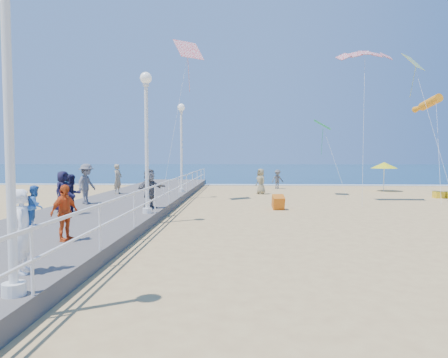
{
  "coord_description": "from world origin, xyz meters",
  "views": [
    {
      "loc": [
        -1.82,
        -14.98,
        2.58
      ],
      "look_at": [
        -2.5,
        2.0,
        1.6
      ],
      "focal_mm": 32.0,
      "sensor_mm": 36.0,
      "label": 1
    }
  ],
  "objects_px": {
    "lamp_post_far": "(181,138)",
    "box_kite": "(278,203)",
    "woman_holding_toddler": "(24,231)",
    "beach_chair_right": "(439,195)",
    "spectator_7": "(72,194)",
    "spectator_6": "(118,179)",
    "toddler_held": "(35,206)",
    "spectator_5": "(150,189)",
    "spectator_2": "(87,184)",
    "spectator_3": "(65,213)",
    "beach_umbrella": "(384,165)",
    "spectator_4": "(63,191)",
    "beach_walker_a": "(278,179)",
    "lamp_post_mid": "(146,127)",
    "lamp_post_near": "(8,85)",
    "beach_walker_c": "(261,181)"
  },
  "relations": [
    {
      "from": "lamp_post_far",
      "to": "woman_holding_toddler",
      "type": "distance_m",
      "value": 17.0
    },
    {
      "from": "woman_holding_toddler",
      "to": "beach_chair_right",
      "type": "distance_m",
      "value": 24.1
    },
    {
      "from": "spectator_6",
      "to": "spectator_7",
      "type": "bearing_deg",
      "value": -160.9
    },
    {
      "from": "spectator_4",
      "to": "spectator_5",
      "type": "xyz_separation_m",
      "value": [
        3.17,
        1.08,
        0.03
      ]
    },
    {
      "from": "spectator_2",
      "to": "spectator_6",
      "type": "bearing_deg",
      "value": 13.16
    },
    {
      "from": "spectator_6",
      "to": "spectator_5",
      "type": "bearing_deg",
      "value": -138.87
    },
    {
      "from": "spectator_5",
      "to": "box_kite",
      "type": "height_order",
      "value": "spectator_5"
    },
    {
      "from": "lamp_post_far",
      "to": "box_kite",
      "type": "height_order",
      "value": "lamp_post_far"
    },
    {
      "from": "spectator_7",
      "to": "beach_umbrella",
      "type": "bearing_deg",
      "value": -18.08
    },
    {
      "from": "spectator_4",
      "to": "beach_walker_c",
      "type": "bearing_deg",
      "value": -17.78
    },
    {
      "from": "lamp_post_near",
      "to": "spectator_4",
      "type": "height_order",
      "value": "lamp_post_near"
    },
    {
      "from": "lamp_post_far",
      "to": "spectator_2",
      "type": "bearing_deg",
      "value": -119.59
    },
    {
      "from": "spectator_4",
      "to": "lamp_post_near",
      "type": "bearing_deg",
      "value": -142.56
    },
    {
      "from": "beach_walker_c",
      "to": "beach_umbrella",
      "type": "distance_m",
      "value": 9.5
    },
    {
      "from": "toddler_held",
      "to": "spectator_7",
      "type": "xyz_separation_m",
      "value": [
        -2.41,
        7.31,
        -0.49
      ]
    },
    {
      "from": "lamp_post_mid",
      "to": "beach_walker_a",
      "type": "height_order",
      "value": "lamp_post_mid"
    },
    {
      "from": "lamp_post_far",
      "to": "box_kite",
      "type": "bearing_deg",
      "value": -41.84
    },
    {
      "from": "beach_walker_c",
      "to": "box_kite",
      "type": "xyz_separation_m",
      "value": [
        0.43,
        -7.88,
        -0.57
      ]
    },
    {
      "from": "lamp_post_near",
      "to": "toddler_held",
      "type": "bearing_deg",
      "value": 103.76
    },
    {
      "from": "woman_holding_toddler",
      "to": "spectator_7",
      "type": "bearing_deg",
      "value": 3.99
    },
    {
      "from": "spectator_2",
      "to": "box_kite",
      "type": "xyz_separation_m",
      "value": [
        8.85,
        1.29,
        -1.02
      ]
    },
    {
      "from": "woman_holding_toddler",
      "to": "spectator_4",
      "type": "height_order",
      "value": "spectator_4"
    },
    {
      "from": "spectator_5",
      "to": "beach_chair_right",
      "type": "relative_size",
      "value": 3.02
    },
    {
      "from": "beach_walker_c",
      "to": "beach_chair_right",
      "type": "relative_size",
      "value": 3.15
    },
    {
      "from": "spectator_6",
      "to": "spectator_7",
      "type": "distance_m",
      "value": 8.07
    },
    {
      "from": "spectator_6",
      "to": "beach_walker_a",
      "type": "height_order",
      "value": "spectator_6"
    },
    {
      "from": "toddler_held",
      "to": "spectator_5",
      "type": "xyz_separation_m",
      "value": [
        0.12,
        9.01,
        -0.41
      ]
    },
    {
      "from": "spectator_6",
      "to": "woman_holding_toddler",
      "type": "bearing_deg",
      "value": -155.28
    },
    {
      "from": "toddler_held",
      "to": "spectator_5",
      "type": "relative_size",
      "value": 0.47
    },
    {
      "from": "spectator_2",
      "to": "spectator_4",
      "type": "distance_m",
      "value": 2.64
    },
    {
      "from": "beach_walker_a",
      "to": "box_kite",
      "type": "bearing_deg",
      "value": -118.61
    },
    {
      "from": "lamp_post_far",
      "to": "beach_walker_a",
      "type": "xyz_separation_m",
      "value": [
        6.5,
        7.53,
        -2.9
      ]
    },
    {
      "from": "lamp_post_near",
      "to": "beach_walker_c",
      "type": "relative_size",
      "value": 3.07
    },
    {
      "from": "spectator_3",
      "to": "beach_umbrella",
      "type": "xyz_separation_m",
      "value": [
        15.0,
        19.61,
        0.78
      ]
    },
    {
      "from": "lamp_post_near",
      "to": "spectator_3",
      "type": "relative_size",
      "value": 3.66
    },
    {
      "from": "spectator_5",
      "to": "beach_chair_right",
      "type": "bearing_deg",
      "value": -31.39
    },
    {
      "from": "lamp_post_far",
      "to": "spectator_2",
      "type": "xyz_separation_m",
      "value": [
        -3.47,
        -6.11,
        -2.35
      ]
    },
    {
      "from": "spectator_3",
      "to": "spectator_7",
      "type": "relative_size",
      "value": 0.97
    },
    {
      "from": "lamp_post_far",
      "to": "beach_walker_c",
      "type": "distance_m",
      "value": 6.46
    },
    {
      "from": "spectator_4",
      "to": "lamp_post_mid",
      "type": "bearing_deg",
      "value": -77.03
    },
    {
      "from": "toddler_held",
      "to": "spectator_6",
      "type": "distance_m",
      "value": 15.67
    },
    {
      "from": "lamp_post_near",
      "to": "spectator_3",
      "type": "distance_m",
      "value": 4.78
    },
    {
      "from": "lamp_post_far",
      "to": "toddler_held",
      "type": "height_order",
      "value": "lamp_post_far"
    },
    {
      "from": "beach_umbrella",
      "to": "spectator_6",
      "type": "bearing_deg",
      "value": -158.61
    },
    {
      "from": "woman_holding_toddler",
      "to": "beach_umbrella",
      "type": "distance_m",
      "value": 26.69
    },
    {
      "from": "woman_holding_toddler",
      "to": "beach_umbrella",
      "type": "relative_size",
      "value": 0.73
    },
    {
      "from": "spectator_4",
      "to": "spectator_7",
      "type": "relative_size",
      "value": 1.07
    },
    {
      "from": "spectator_7",
      "to": "beach_chair_right",
      "type": "distance_m",
      "value": 21.21
    },
    {
      "from": "spectator_7",
      "to": "beach_chair_right",
      "type": "bearing_deg",
      "value": -30.53
    },
    {
      "from": "lamp_post_far",
      "to": "spectator_4",
      "type": "relative_size",
      "value": 3.32
    }
  ]
}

